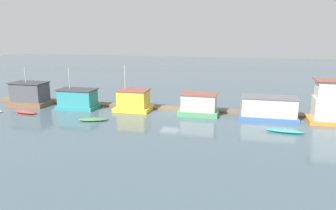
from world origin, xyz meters
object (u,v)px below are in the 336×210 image
object	(u,v)px
houseboat_brown	(30,95)
dinghy_green	(93,119)
houseboat_teal	(78,99)
dinghy_red	(26,112)
houseboat_green	(199,105)
houseboat_blue	(269,108)
houseboat_yellow	(133,101)
mooring_post_far_left	(241,109)
dinghy_teal	(285,131)

from	to	relation	value
houseboat_brown	dinghy_green	bearing A→B (deg)	-24.22
houseboat_teal	dinghy_red	size ratio (longest dim) A/B	1.59
dinghy_green	houseboat_brown	bearing A→B (deg)	155.78
houseboat_green	houseboat_blue	distance (m)	9.19
houseboat_yellow	houseboat_blue	world-z (taller)	houseboat_yellow
dinghy_red	mooring_post_far_left	size ratio (longest dim) A/B	2.33
houseboat_green	houseboat_blue	bearing A→B (deg)	-1.07
houseboat_blue	dinghy_green	size ratio (longest dim) A/B	1.85
houseboat_green	dinghy_red	xyz separation A→B (m)	(-23.58, -5.28, -1.12)
houseboat_teal	dinghy_teal	bearing A→B (deg)	-10.46
dinghy_red	mooring_post_far_left	world-z (taller)	mooring_post_far_left
houseboat_green	houseboat_brown	bearing A→B (deg)	-179.22
dinghy_teal	mooring_post_far_left	size ratio (longest dim) A/B	2.62
houseboat_blue	mooring_post_far_left	bearing A→B (deg)	160.84
dinghy_teal	houseboat_blue	bearing A→B (deg)	104.71
dinghy_green	mooring_post_far_left	distance (m)	19.87
houseboat_teal	dinghy_teal	xyz separation A→B (m)	(28.73, -5.30, -1.19)
houseboat_blue	dinghy_green	bearing A→B (deg)	-164.03
houseboat_teal	dinghy_green	bearing A→B (deg)	-47.66
houseboat_blue	dinghy_red	size ratio (longest dim) A/B	1.95
houseboat_yellow	dinghy_teal	world-z (taller)	houseboat_yellow
houseboat_blue	dinghy_red	xyz separation A→B (m)	(-32.76, -5.11, -1.18)
dinghy_teal	houseboat_yellow	bearing A→B (deg)	163.13
houseboat_yellow	houseboat_green	bearing A→B (deg)	-1.18
houseboat_brown	dinghy_red	distance (m)	5.79
houseboat_brown	houseboat_yellow	bearing A→B (deg)	1.91
houseboat_yellow	houseboat_green	world-z (taller)	houseboat_yellow
dinghy_green	mooring_post_far_left	bearing A→B (deg)	22.21
dinghy_teal	houseboat_green	bearing A→B (deg)	150.90
houseboat_green	houseboat_yellow	bearing A→B (deg)	178.82
houseboat_yellow	dinghy_teal	bearing A→B (deg)	-16.87
dinghy_red	houseboat_blue	bearing A→B (deg)	8.86
houseboat_brown	houseboat_blue	bearing A→B (deg)	0.30
houseboat_brown	dinghy_red	size ratio (longest dim) A/B	1.57
houseboat_brown	houseboat_green	bearing A→B (deg)	0.78
dinghy_green	houseboat_green	bearing A→B (deg)	26.84
houseboat_yellow	mooring_post_far_left	world-z (taller)	houseboat_yellow
houseboat_blue	mooring_post_far_left	distance (m)	3.81
dinghy_red	houseboat_teal	bearing A→B (deg)	39.79
houseboat_blue	mooring_post_far_left	xyz separation A→B (m)	(-3.54, 1.23, -0.63)
houseboat_green	houseboat_blue	size ratio (longest dim) A/B	0.73
dinghy_teal	dinghy_red	bearing A→B (deg)	178.87
houseboat_brown	dinghy_teal	bearing A→B (deg)	-8.61
houseboat_brown	dinghy_red	world-z (taller)	houseboat_brown
houseboat_teal	dinghy_teal	world-z (taller)	houseboat_teal
houseboat_brown	dinghy_green	xyz separation A→B (m)	(13.54, -6.09, -1.47)
houseboat_teal	mooring_post_far_left	size ratio (longest dim) A/B	3.71
houseboat_green	dinghy_teal	world-z (taller)	houseboat_green
houseboat_green	mooring_post_far_left	xyz separation A→B (m)	(5.64, 1.06, -0.57)
dinghy_green	mooring_post_far_left	size ratio (longest dim) A/B	2.45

